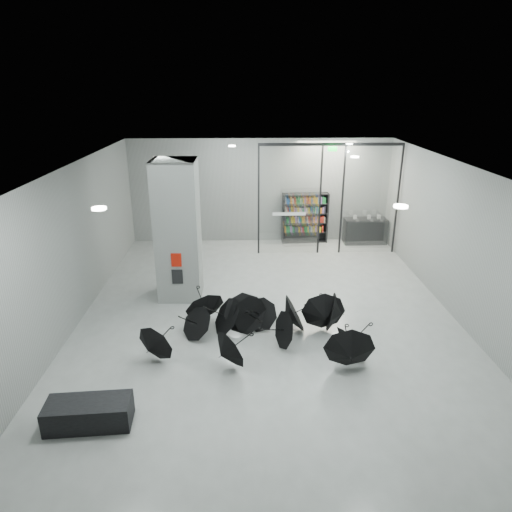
{
  "coord_description": "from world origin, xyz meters",
  "views": [
    {
      "loc": [
        -0.62,
        -10.31,
        5.88
      ],
      "look_at": [
        -0.3,
        1.5,
        1.4
      ],
      "focal_mm": 31.87,
      "sensor_mm": 36.0,
      "label": 1
    }
  ],
  "objects_px": {
    "umbrella_cluster": "(270,330)",
    "bookshelf": "(305,218)",
    "column": "(178,231)",
    "bench": "(89,413)",
    "shop_counter": "(365,231)"
  },
  "relations": [
    {
      "from": "column",
      "to": "shop_counter",
      "type": "xyz_separation_m",
      "value": [
        6.61,
        4.55,
        -1.51
      ]
    },
    {
      "from": "bench",
      "to": "bookshelf",
      "type": "distance_m",
      "value": 11.53
    },
    {
      "from": "bench",
      "to": "shop_counter",
      "type": "distance_m",
      "value": 12.6
    },
    {
      "from": "umbrella_cluster",
      "to": "bookshelf",
      "type": "bearing_deg",
      "value": 76.63
    },
    {
      "from": "bookshelf",
      "to": "bench",
      "type": "bearing_deg",
      "value": -120.87
    },
    {
      "from": "column",
      "to": "umbrella_cluster",
      "type": "bearing_deg",
      "value": -47.37
    },
    {
      "from": "column",
      "to": "bench",
      "type": "relative_size",
      "value": 2.62
    },
    {
      "from": "column",
      "to": "bench",
      "type": "xyz_separation_m",
      "value": [
        -0.99,
        -5.49,
        -1.75
      ]
    },
    {
      "from": "column",
      "to": "shop_counter",
      "type": "bearing_deg",
      "value": 34.55
    },
    {
      "from": "bench",
      "to": "bookshelf",
      "type": "bearing_deg",
      "value": 58.92
    },
    {
      "from": "column",
      "to": "umbrella_cluster",
      "type": "xyz_separation_m",
      "value": [
        2.48,
        -2.7,
        -1.68
      ]
    },
    {
      "from": "bookshelf",
      "to": "umbrella_cluster",
      "type": "distance_m",
      "value": 7.68
    },
    {
      "from": "bookshelf",
      "to": "shop_counter",
      "type": "xyz_separation_m",
      "value": [
        2.36,
        -0.2,
        -0.49
      ]
    },
    {
      "from": "shop_counter",
      "to": "bookshelf",
      "type": "bearing_deg",
      "value": 174.74
    },
    {
      "from": "bench",
      "to": "shop_counter",
      "type": "bearing_deg",
      "value": 48.91
    }
  ]
}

